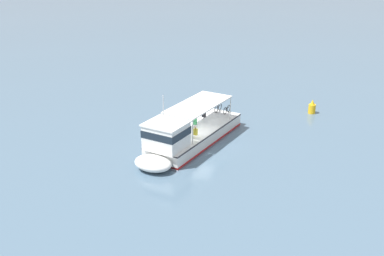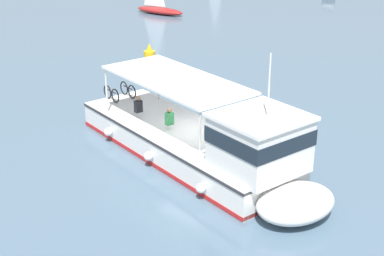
{
  "view_description": "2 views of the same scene",
  "coord_description": "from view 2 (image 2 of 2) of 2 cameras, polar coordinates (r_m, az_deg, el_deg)",
  "views": [
    {
      "loc": [
        33.37,
        11.05,
        15.25
      ],
      "look_at": [
        0.15,
        -0.45,
        1.4
      ],
      "focal_mm": 43.19,
      "sensor_mm": 36.0,
      "label": 1
    },
    {
      "loc": [
        13.92,
        -16.38,
        10.11
      ],
      "look_at": [
        0.15,
        -0.45,
        1.4
      ],
      "focal_mm": 53.82,
      "sensor_mm": 36.0,
      "label": 2
    }
  ],
  "objects": [
    {
      "name": "ground_plane",
      "position": [
        23.75,
        0.43,
        -2.71
      ],
      "size": [
        400.0,
        400.0,
        0.0
      ],
      "primitive_type": "plane",
      "color": "slate"
    },
    {
      "name": "ferry_main",
      "position": [
        22.2,
        1.6,
        -1.71
      ],
      "size": [
        13.06,
        5.54,
        5.32
      ],
      "color": "white",
      "rests_on": "ground"
    },
    {
      "name": "sailboat_far_right",
      "position": [
        51.83,
        -3.26,
        11.81
      ],
      "size": [
        4.94,
        1.99,
        5.4
      ],
      "color": "maroon",
      "rests_on": "ground"
    },
    {
      "name": "channel_buoy",
      "position": [
        36.13,
        -4.23,
        7.1
      ],
      "size": [
        0.7,
        0.7,
        1.4
      ],
      "color": "gold",
      "rests_on": "ground"
    }
  ]
}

